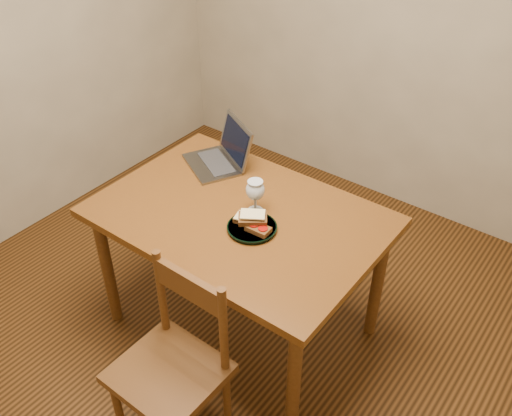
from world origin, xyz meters
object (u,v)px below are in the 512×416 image
Objects in this scene: plate at (252,228)px; milk_glass at (255,196)px; laptop at (223,153)px; table at (240,228)px; chair at (172,361)px.

plate is 1.33× the size of milk_glass.
laptop is (-0.38, 0.23, -0.02)m from milk_glass.
table is at bearing -129.26° from milk_glass.
milk_glass is (-0.12, 0.72, 0.35)m from chair.
laptop is at bearing 142.56° from plate.
chair is 0.66m from plate.
plate is 0.16m from milk_glass.
laptop is (-0.46, 0.35, 0.05)m from plate.
chair is 0.80m from milk_glass.
chair is at bearing -80.33° from milk_glass.
milk_glass reaches higher than chair.
chair reaches higher than table.
laptop is (-0.34, 0.29, 0.14)m from table.
milk_glass is at bearing -3.05° from laptop.
laptop reaches higher than chair.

